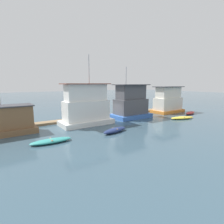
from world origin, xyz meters
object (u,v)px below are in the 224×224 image
(dinghy_red, at_px, (190,113))
(mooring_post_centre, at_px, (120,112))
(houseboat_blue, at_px, (131,103))
(houseboat_orange, at_px, (168,101))
(houseboat_brown, at_px, (4,121))
(dinghy_teal, at_px, (51,141))
(dinghy_navy, at_px, (115,130))
(houseboat_white, at_px, (86,107))
(dinghy_yellow, at_px, (182,118))

(dinghy_red, bearing_deg, mooring_post_centre, 154.68)
(houseboat_blue, distance_m, mooring_post_centre, 2.69)
(houseboat_blue, relative_size, houseboat_orange, 1.28)
(houseboat_brown, relative_size, dinghy_teal, 1.64)
(houseboat_blue, bearing_deg, mooring_post_centre, 107.34)
(dinghy_navy, bearing_deg, houseboat_white, 98.95)
(houseboat_orange, bearing_deg, mooring_post_centre, 168.01)
(houseboat_blue, height_order, dinghy_navy, houseboat_blue)
(houseboat_brown, relative_size, dinghy_navy, 1.76)
(houseboat_white, bearing_deg, houseboat_brown, 174.92)
(dinghy_navy, bearing_deg, mooring_post_centre, 49.28)
(dinghy_teal, xyz_separation_m, dinghy_navy, (7.11, -0.48, 0.06))
(dinghy_yellow, bearing_deg, houseboat_white, 159.28)
(houseboat_blue, height_order, mooring_post_centre, houseboat_blue)
(dinghy_teal, distance_m, dinghy_yellow, 20.42)
(houseboat_blue, relative_size, dinghy_teal, 2.09)
(houseboat_brown, relative_size, dinghy_yellow, 1.47)
(dinghy_teal, xyz_separation_m, dinghy_yellow, (20.42, -0.33, -0.01))
(houseboat_orange, bearing_deg, dinghy_navy, -161.42)
(houseboat_brown, bearing_deg, mooring_post_centre, 4.59)
(houseboat_orange, bearing_deg, dinghy_teal, -167.84)
(mooring_post_centre, bearing_deg, houseboat_orange, -11.99)
(houseboat_white, distance_m, houseboat_orange, 17.56)
(houseboat_blue, bearing_deg, dinghy_teal, -160.04)
(mooring_post_centre, bearing_deg, houseboat_blue, -72.66)
(houseboat_orange, bearing_deg, houseboat_white, -179.67)
(houseboat_brown, distance_m, dinghy_teal, 6.90)
(dinghy_teal, height_order, dinghy_navy, dinghy_navy)
(dinghy_navy, height_order, mooring_post_centre, mooring_post_centre)
(dinghy_teal, bearing_deg, houseboat_blue, 19.96)
(dinghy_yellow, xyz_separation_m, dinghy_red, (5.39, 1.90, 0.00))
(houseboat_brown, xyz_separation_m, dinghy_navy, (10.48, -6.36, -1.25))
(houseboat_orange, xyz_separation_m, dinghy_navy, (-16.69, -5.61, -1.97))
(houseboat_white, xyz_separation_m, dinghy_navy, (0.87, -5.51, -2.17))
(houseboat_white, bearing_deg, houseboat_blue, 1.43)
(houseboat_blue, xyz_separation_m, dinghy_navy, (-7.30, -5.71, -2.08))
(houseboat_brown, bearing_deg, dinghy_red, -8.41)
(houseboat_blue, xyz_separation_m, mooring_post_centre, (-0.63, 2.03, -1.65))
(houseboat_brown, xyz_separation_m, houseboat_blue, (17.78, -0.65, 0.84))
(houseboat_blue, relative_size, mooring_post_centre, 5.90)
(houseboat_white, bearing_deg, dinghy_navy, -81.05)
(houseboat_white, xyz_separation_m, dinghy_teal, (-6.25, -5.03, -2.22))
(houseboat_brown, height_order, dinghy_teal, houseboat_brown)
(houseboat_white, distance_m, dinghy_yellow, 15.31)
(dinghy_navy, relative_size, dinghy_red, 0.99)
(dinghy_teal, relative_size, dinghy_yellow, 0.90)
(houseboat_blue, relative_size, dinghy_red, 2.21)
(houseboat_blue, height_order, dinghy_red, houseboat_blue)
(houseboat_blue, bearing_deg, houseboat_white, -178.57)
(houseboat_orange, xyz_separation_m, dinghy_teal, (-23.81, -5.13, -2.03))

